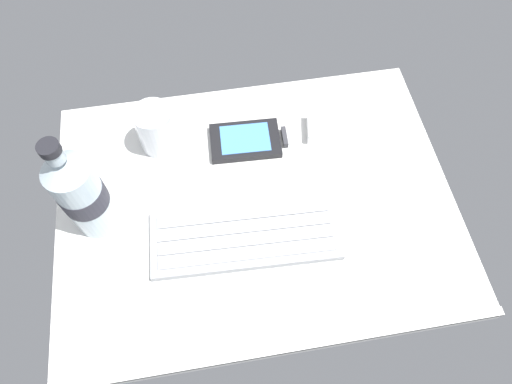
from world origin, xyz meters
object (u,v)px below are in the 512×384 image
Objects in this scene: juice_cup at (157,130)px; charger_block at (327,128)px; handheld_device at (249,140)px; water_bottle at (81,193)px; keyboard at (245,235)px.

charger_block is (29.12, -2.32, -2.71)cm from juice_cup.
water_bottle reaches higher than handheld_device.
keyboard is at bearing -16.86° from water_bottle.
charger_block is (39.59, 10.79, -7.81)cm from water_bottle.
water_bottle is at bearing -128.62° from juice_cup.
keyboard is 24.61cm from charger_block.
water_bottle reaches higher than juice_cup.
charger_block reaches higher than handheld_device.
keyboard is at bearing -59.13° from juice_cup.
charger_block is (17.23, 17.56, 0.39)cm from keyboard.
water_bottle is (-25.70, -10.76, 8.28)cm from handheld_device.
handheld_device is at bearing 22.71° from water_bottle.
keyboard is 24.76cm from water_bottle.
juice_cup is 1.21× the size of charger_block.
handheld_device is 1.87× the size of charger_block.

